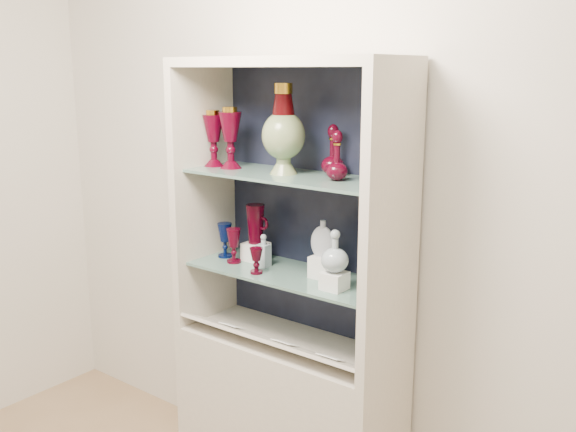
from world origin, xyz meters
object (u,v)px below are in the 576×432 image
Objects in this scene: enamel_urn at (283,129)px; cobalt_goblet at (225,240)px; pedestal_lamp_right at (213,138)px; clear_square_bottle at (264,250)px; clear_round_decanter at (335,252)px; ruby_goblet_small at (256,261)px; flat_flask at (323,238)px; cameo_medallion at (375,241)px; lidded_bowl at (387,173)px; ruby_pitcher at (255,224)px; pedestal_lamp_left at (230,138)px; ruby_decanter_a at (337,152)px; ruby_decanter_b at (333,148)px; ruby_goblet_tall at (234,246)px.

enamel_urn is 0.63m from cobalt_goblet.
pedestal_lamp_right is 0.47m from cobalt_goblet.
enamel_urn is 0.54m from clear_square_bottle.
cobalt_goblet is (0.04, 0.02, -0.46)m from pedestal_lamp_right.
clear_square_bottle is (0.27, 0.01, -0.47)m from pedestal_lamp_right.
ruby_goblet_small is at bearing -175.00° from clear_round_decanter.
cameo_medallion is at bearing 17.85° from flat_flask.
cobalt_goblet is 0.65m from clear_round_decanter.
cobalt_goblet is at bearing 179.73° from enamel_urn.
lidded_bowl reaches higher than ruby_pitcher.
cameo_medallion is (0.08, 0.17, 0.02)m from clear_round_decanter.
pedestal_lamp_left is 1.63× the size of clear_round_decanter.
pedestal_lamp_left is at bearing 175.43° from clear_round_decanter.
pedestal_lamp_right reaches higher than cobalt_goblet.
ruby_goblet_small is (0.31, -0.08, -0.49)m from pedestal_lamp_right.
ruby_goblet_small is at bearing -157.44° from flat_flask.
enamel_urn is at bearing -0.27° from cobalt_goblet.
ruby_goblet_small is at bearing -20.15° from cobalt_goblet.
ruby_decanter_a is 0.22m from lidded_bowl.
ruby_decanter_a is 0.38m from clear_round_decanter.
cameo_medallion is (0.45, 0.21, 0.11)m from ruby_goblet_small.
pedestal_lamp_left is 1.67× the size of cobalt_goblet.
ruby_goblet_small is 0.51m from cameo_medallion.
enamel_urn is (0.28, 0.02, 0.05)m from pedestal_lamp_left.
ruby_decanter_b is 1.40× the size of flat_flask.
pedestal_lamp_right is at bearing -156.86° from cameo_medallion.
ruby_goblet_small is (0.21, -0.08, -0.50)m from pedestal_lamp_left.
ruby_pitcher is at bearing 166.19° from enamel_urn.
ruby_goblet_small is at bearing -18.08° from ruby_goblet_tall.
ruby_pitcher reaches higher than flat_flask.
pedestal_lamp_right is 1.77× the size of cameo_medallion.
cameo_medallion is (-0.10, 0.10, -0.30)m from lidded_bowl.
clear_square_bottle is (-0.29, -0.09, -0.46)m from ruby_decanter_b.
clear_square_bottle is (0.14, 0.04, -0.00)m from ruby_goblet_tall.
ruby_decanter_b is 1.25× the size of ruby_pitcher.
cobalt_goblet is 0.74m from cameo_medallion.
enamel_urn is 0.28m from ruby_decanter_a.
pedestal_lamp_right is at bearing 165.45° from ruby_goblet_small.
ruby_goblet_tall is at bearing -176.37° from lidded_bowl.
pedestal_lamp_left is 2.38× the size of ruby_goblet_small.
lidded_bowl is 0.59× the size of cobalt_goblet.
cobalt_goblet is 0.98× the size of clear_round_decanter.
ruby_decanter_a is 1.51× the size of clear_square_bottle.
pedestal_lamp_left is 0.54m from ruby_goblet_small.
enamel_urn is 2.10× the size of ruby_pitcher.
pedestal_lamp_right reaches higher than ruby_goblet_small.
cobalt_goblet is (-0.82, -0.01, -0.39)m from lidded_bowl.
enamel_urn is at bearing 2.77° from pedestal_lamp_right.
cameo_medallion reaches higher than clear_round_decanter.
ruby_pitcher is at bearing 172.72° from flat_flask.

